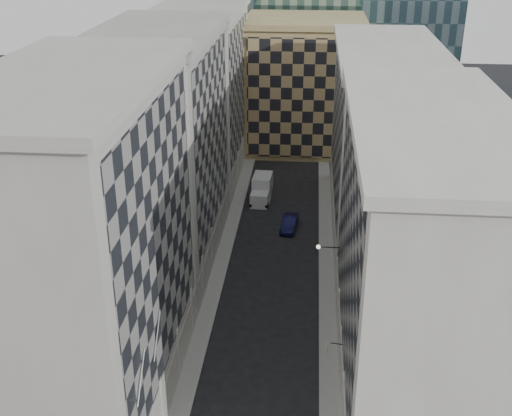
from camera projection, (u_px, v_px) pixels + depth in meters
The scene contains 13 objects.
sidewalk_west at pixel (220, 269), 63.08m from camera, with size 1.50×100.00×0.15m, color gray.
sidewalk_east at pixel (327, 274), 62.24m from camera, with size 1.50×100.00×0.15m, color gray.
bldg_left_a at pixel (88, 255), 41.43m from camera, with size 10.80×22.80×23.70m.
bldg_left_b at pixel (163, 149), 61.55m from camera, with size 10.80×22.80×22.70m.
bldg_left_c at pixel (201, 96), 81.67m from camera, with size 10.80×22.80×21.70m.
bldg_right_a at pixel (418, 260), 43.94m from camera, with size 10.80×26.80×20.70m.
bldg_right_b at pixel (382, 140), 68.57m from camera, with size 10.80×28.80×19.70m.
tan_block at pixel (304, 84), 92.89m from camera, with size 16.80×14.80×18.80m.
flagpoles_left at pixel (149, 356), 38.10m from camera, with size 0.10×6.33×2.33m.
bracket_lamp at pixel (320, 247), 54.33m from camera, with size 1.98×0.36×0.36m.
box_truck at pixel (262, 190), 78.06m from camera, with size 2.47×5.48×2.95m.
dark_car at pixel (289, 223), 71.01m from camera, with size 1.54×4.41×1.45m, color #10123E.
shop_sign at pixel (328, 348), 45.51m from camera, with size 1.23×0.79×0.87m.
Camera 1 is at (3.14, -24.27, 31.90)m, focal length 45.00 mm.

